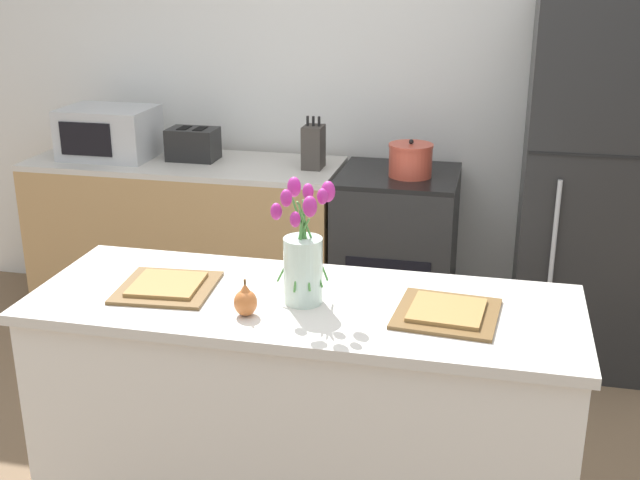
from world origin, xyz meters
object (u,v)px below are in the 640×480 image
(stove_range, at_px, (396,257))
(plate_setting_right, at_px, (447,312))
(refrigerator, at_px, (595,185))
(toaster, at_px, (193,144))
(pear_figurine, at_px, (245,301))
(knife_block, at_px, (313,147))
(cooking_pot, at_px, (411,160))
(plate_setting_left, at_px, (167,286))
(flower_vase, at_px, (303,258))
(microwave, at_px, (109,133))

(stove_range, distance_m, plate_setting_right, 1.72)
(stove_range, xyz_separation_m, plate_setting_right, (0.37, -1.62, 0.45))
(refrigerator, relative_size, toaster, 6.48)
(pear_figurine, bearing_deg, refrigerator, 55.78)
(knife_block, bearing_deg, cooking_pot, -6.24)
(refrigerator, bearing_deg, plate_setting_right, -109.81)
(plate_setting_left, bearing_deg, cooking_pot, 68.17)
(flower_vase, height_order, knife_block, flower_vase)
(cooking_pot, distance_m, knife_block, 0.51)
(refrigerator, bearing_deg, microwave, -179.97)
(pear_figurine, bearing_deg, knife_block, 96.52)
(stove_range, relative_size, plate_setting_right, 2.71)
(refrigerator, height_order, plate_setting_right, refrigerator)
(refrigerator, xyz_separation_m, cooking_pot, (-0.89, -0.04, 0.09))
(flower_vase, bearing_deg, pear_figurine, -137.32)
(cooking_pot, bearing_deg, flower_vase, -95.67)
(microwave, height_order, knife_block, same)
(flower_vase, distance_m, plate_setting_right, 0.48)
(pear_figurine, height_order, plate_setting_right, pear_figurine)
(stove_range, height_order, refrigerator, refrigerator)
(refrigerator, relative_size, cooking_pot, 8.19)
(plate_setting_left, bearing_deg, flower_vase, 0.06)
(cooking_pot, bearing_deg, refrigerator, 2.87)
(cooking_pot, bearing_deg, toaster, 175.80)
(plate_setting_right, bearing_deg, plate_setting_left, 180.00)
(plate_setting_right, bearing_deg, cooking_pot, 100.96)
(plate_setting_right, xyz_separation_m, toaster, (-1.49, 1.66, 0.10))
(microwave, bearing_deg, stove_range, 0.02)
(pear_figurine, relative_size, knife_block, 0.45)
(plate_setting_left, distance_m, cooking_pot, 1.70)
(refrigerator, height_order, toaster, refrigerator)
(plate_setting_left, bearing_deg, plate_setting_right, 0.00)
(refrigerator, distance_m, flower_vase, 1.93)
(stove_range, bearing_deg, plate_setting_left, -109.34)
(refrigerator, bearing_deg, knife_block, 179.54)
(stove_range, xyz_separation_m, knife_block, (-0.45, 0.01, 0.57))
(knife_block, bearing_deg, plate_setting_left, -94.24)
(refrigerator, relative_size, plate_setting_left, 5.40)
(refrigerator, height_order, pear_figurine, refrigerator)
(refrigerator, distance_m, cooking_pot, 0.89)
(toaster, height_order, microwave, microwave)
(pear_figurine, xyz_separation_m, microwave, (-1.34, 1.75, 0.11))
(pear_figurine, bearing_deg, plate_setting_left, 156.74)
(microwave, bearing_deg, toaster, 5.39)
(pear_figurine, xyz_separation_m, plate_setting_left, (-0.32, 0.14, -0.04))
(flower_vase, bearing_deg, microwave, 132.68)
(stove_range, xyz_separation_m, plate_setting_left, (-0.57, -1.62, 0.45))
(refrigerator, distance_m, knife_block, 1.40)
(refrigerator, relative_size, pear_figurine, 14.99)
(stove_range, relative_size, flower_vase, 2.29)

